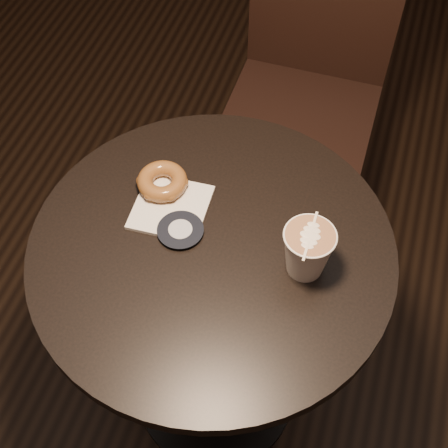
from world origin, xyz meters
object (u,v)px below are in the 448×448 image
object	(u,v)px
chair	(312,62)
latte_cup	(307,252)
pastry_bag	(171,207)
doughnut	(162,181)
cafe_table	(213,297)

from	to	relation	value
chair	latte_cup	distance (m)	0.82
pastry_bag	doughnut	world-z (taller)	doughnut
pastry_bag	doughnut	distance (m)	0.06
cafe_table	chair	bearing A→B (deg)	87.30
cafe_table	pastry_bag	xyz separation A→B (m)	(-0.10, 0.06, 0.20)
pastry_bag	chair	bearing A→B (deg)	76.22
chair	doughnut	size ratio (longest dim) A/B	10.34
cafe_table	chair	xyz separation A→B (m)	(0.04, 0.78, 0.03)
chair	doughnut	xyz separation A→B (m)	(-0.17, -0.68, 0.19)
cafe_table	latte_cup	bearing A→B (deg)	1.41
doughnut	cafe_table	bearing A→B (deg)	-36.42
cafe_table	pastry_bag	world-z (taller)	pastry_bag
chair	latte_cup	world-z (taller)	chair
cafe_table	pastry_bag	size ratio (longest dim) A/B	5.29
chair	latte_cup	size ratio (longest dim) A/B	9.95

